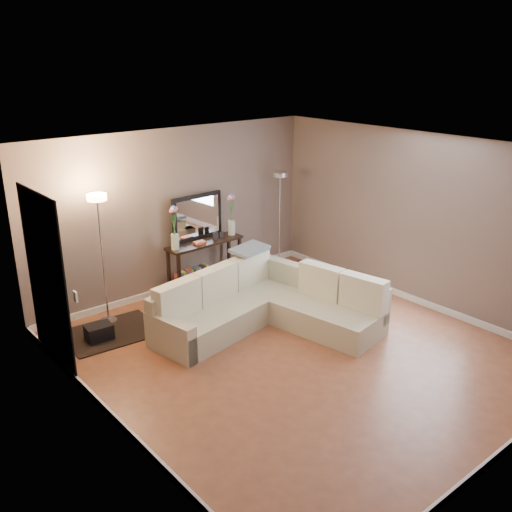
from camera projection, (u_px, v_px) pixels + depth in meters
floor at (296, 352)px, 7.39m from camera, size 5.00×5.50×0.01m
ceiling at (301, 150)px, 6.50m from camera, size 5.00×5.50×0.01m
wall_back at (176, 212)px, 8.93m from camera, size 5.00×0.02×2.60m
wall_left at (108, 315)px, 5.43m from camera, size 0.02×5.50×2.60m
wall_right at (420, 221)px, 8.46m from camera, size 0.02×5.50×2.60m
baseboard_back at (180, 285)px, 9.34m from camera, size 5.00×0.03×0.10m
baseboard_front at (495, 457)px, 5.39m from camera, size 5.00×0.03×0.10m
baseboard_left at (121, 424)px, 5.87m from camera, size 0.03×5.50×0.10m
baseboard_right at (411, 298)px, 8.87m from camera, size 0.03×5.50×0.10m
doorway at (47, 282)px, 6.74m from camera, size 0.02×1.20×2.20m
switch_plate at (75, 296)px, 6.09m from camera, size 0.02×0.08×0.12m
sectional_sofa at (263, 305)px, 8.00m from camera, size 2.73×2.38×0.84m
throw_blanket at (250, 249)px, 8.45m from camera, size 0.66×0.47×0.08m
console_table at (201, 264)px, 9.14m from camera, size 1.33×0.40×0.81m
leaning_mirror at (197, 217)px, 9.07m from camera, size 0.93×0.08×0.73m
table_decor at (206, 240)px, 9.04m from camera, size 0.56×0.13×0.13m
flower_vase_left at (174, 231)px, 8.63m from camera, size 0.15×0.13×0.69m
flower_vase_right at (231, 218)px, 9.33m from camera, size 0.15×0.13×0.69m
floor_lamp_lit at (100, 234)px, 7.76m from camera, size 0.29×0.29×1.88m
floor_lamp_unlit at (280, 201)px, 9.84m from camera, size 0.27×0.27×1.74m
charcoal_rug at (111, 332)px, 7.87m from camera, size 1.29×1.01×0.02m
black_bag at (99, 333)px, 7.65m from camera, size 0.37×0.27×0.22m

